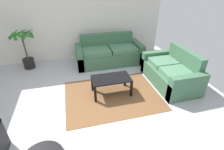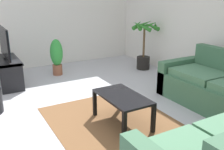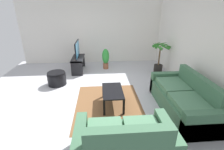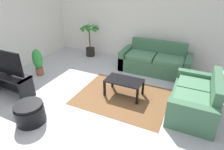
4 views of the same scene
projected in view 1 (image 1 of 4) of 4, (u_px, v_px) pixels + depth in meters
The scene contains 7 objects.
ground_plane at pixel (88, 115), 3.43m from camera, with size 6.60×6.60×0.00m, color #B2B2B7.
wall_back at pixel (72, 18), 5.27m from camera, with size 6.00×0.06×2.70m, color silver.
couch_main at pixel (109, 54), 5.42m from camera, with size 2.10×0.90×0.90m.
couch_loveseat at pixel (171, 73), 4.35m from camera, with size 0.90×1.61×0.90m.
coffee_table at pixel (111, 80), 3.90m from camera, with size 0.90×0.51×0.43m.
area_rug at pixel (112, 95), 4.00m from camera, with size 2.20×1.70×0.01m, color brown.
potted_palm at pixel (26, 49), 4.95m from camera, with size 0.74×0.76×1.21m.
Camera 1 is at (-0.16, -2.60, 2.43)m, focal length 26.75 mm.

